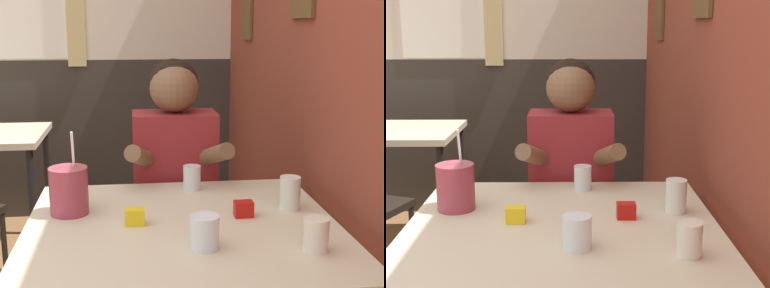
% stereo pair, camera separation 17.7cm
% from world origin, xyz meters
% --- Properties ---
extents(brick_wall_right, '(0.08, 4.57, 2.70)m').
position_xyz_m(brick_wall_right, '(1.24, 1.28, 1.35)').
color(brick_wall_right, brown).
rests_on(brick_wall_right, ground_plane).
extents(back_wall, '(5.41, 0.09, 2.70)m').
position_xyz_m(back_wall, '(-0.01, 2.60, 1.36)').
color(back_wall, beige).
rests_on(back_wall, ground_plane).
extents(main_table, '(0.96, 0.90, 0.73)m').
position_xyz_m(main_table, '(0.66, 0.40, 0.67)').
color(main_table, beige).
rests_on(main_table, ground_plane).
extents(person_seated, '(0.42, 0.40, 1.20)m').
position_xyz_m(person_seated, '(0.68, 0.99, 0.63)').
color(person_seated, maroon).
rests_on(person_seated, ground_plane).
extents(cocktail_pitcher, '(0.12, 0.12, 0.27)m').
position_xyz_m(cocktail_pitcher, '(0.30, 0.54, 0.81)').
color(cocktail_pitcher, '#99384C').
rests_on(cocktail_pitcher, main_table).
extents(glass_near_pitcher, '(0.08, 0.08, 0.09)m').
position_xyz_m(glass_near_pitcher, '(0.70, 0.22, 0.78)').
color(glass_near_pitcher, silver).
rests_on(glass_near_pitcher, main_table).
extents(glass_center, '(0.07, 0.07, 0.11)m').
position_xyz_m(glass_center, '(1.03, 0.51, 0.79)').
color(glass_center, silver).
rests_on(glass_center, main_table).
extents(glass_far_side, '(0.07, 0.07, 0.09)m').
position_xyz_m(glass_far_side, '(1.00, 0.17, 0.78)').
color(glass_far_side, silver).
rests_on(glass_far_side, main_table).
extents(glass_by_brick, '(0.07, 0.07, 0.09)m').
position_xyz_m(glass_by_brick, '(0.73, 0.76, 0.78)').
color(glass_by_brick, silver).
rests_on(glass_by_brick, main_table).
extents(condiment_ketchup, '(0.06, 0.04, 0.05)m').
position_xyz_m(condiment_ketchup, '(0.86, 0.45, 0.76)').
color(condiment_ketchup, '#B7140F').
rests_on(condiment_ketchup, main_table).
extents(condiment_mustard, '(0.06, 0.04, 0.05)m').
position_xyz_m(condiment_mustard, '(0.51, 0.42, 0.76)').
color(condiment_mustard, yellow).
rests_on(condiment_mustard, main_table).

